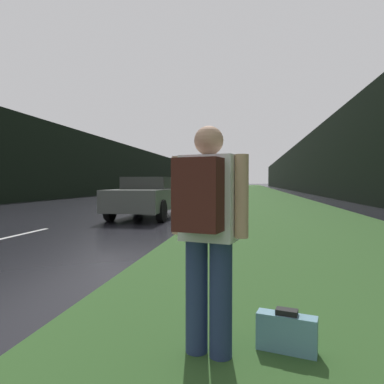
{
  "coord_description": "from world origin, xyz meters",
  "views": [
    {
      "loc": [
        5.44,
        -0.52,
        1.26
      ],
      "look_at": [
        3.0,
        13.9,
        0.84
      ],
      "focal_mm": 32.0,
      "sensor_mm": 36.0,
      "label": 1
    }
  ],
  "objects_px": {
    "delivery_truck": "(219,180)",
    "suitcase": "(287,334)",
    "car_passing_near": "(149,196)",
    "hitchhiker_with_backpack": "(207,225)",
    "stop_sign": "(209,169)"
  },
  "relations": [
    {
      "from": "stop_sign",
      "to": "car_passing_near",
      "type": "xyz_separation_m",
      "value": [
        -2.4,
        1.82,
        -0.9
      ]
    },
    {
      "from": "hitchhiker_with_backpack",
      "to": "suitcase",
      "type": "xyz_separation_m",
      "value": [
        0.57,
        0.17,
        -0.8
      ]
    },
    {
      "from": "car_passing_near",
      "to": "suitcase",
      "type": "bearing_deg",
      "value": 112.56
    },
    {
      "from": "suitcase",
      "to": "car_passing_near",
      "type": "height_order",
      "value": "car_passing_near"
    },
    {
      "from": "hitchhiker_with_backpack",
      "to": "delivery_truck",
      "type": "distance_m",
      "value": 78.93
    },
    {
      "from": "suitcase",
      "to": "delivery_truck",
      "type": "height_order",
      "value": "delivery_truck"
    },
    {
      "from": "hitchhiker_with_backpack",
      "to": "car_passing_near",
      "type": "xyz_separation_m",
      "value": [
        -3.3,
        9.47,
        -0.2
      ]
    },
    {
      "from": "suitcase",
      "to": "car_passing_near",
      "type": "relative_size",
      "value": 0.1
    },
    {
      "from": "hitchhiker_with_backpack",
      "to": "delivery_truck",
      "type": "relative_size",
      "value": 0.24
    },
    {
      "from": "stop_sign",
      "to": "hitchhiker_with_backpack",
      "type": "relative_size",
      "value": 1.62
    },
    {
      "from": "delivery_truck",
      "to": "suitcase",
      "type": "bearing_deg",
      "value": -84.5
    },
    {
      "from": "delivery_truck",
      "to": "car_passing_near",
      "type": "bearing_deg",
      "value": -86.95
    },
    {
      "from": "suitcase",
      "to": "car_passing_near",
      "type": "distance_m",
      "value": 10.09
    },
    {
      "from": "car_passing_near",
      "to": "delivery_truck",
      "type": "height_order",
      "value": "delivery_truck"
    },
    {
      "from": "stop_sign",
      "to": "hitchhiker_with_backpack",
      "type": "distance_m",
      "value": 7.74
    }
  ]
}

